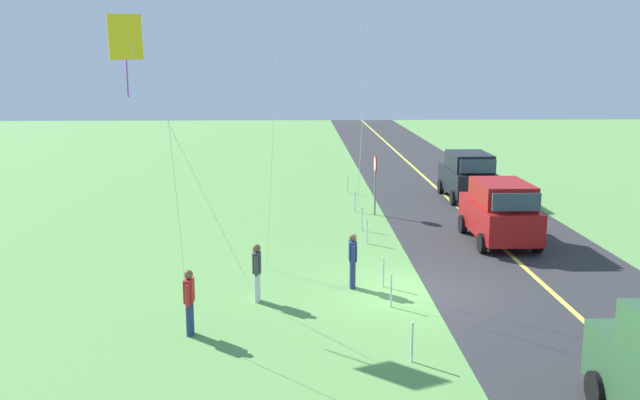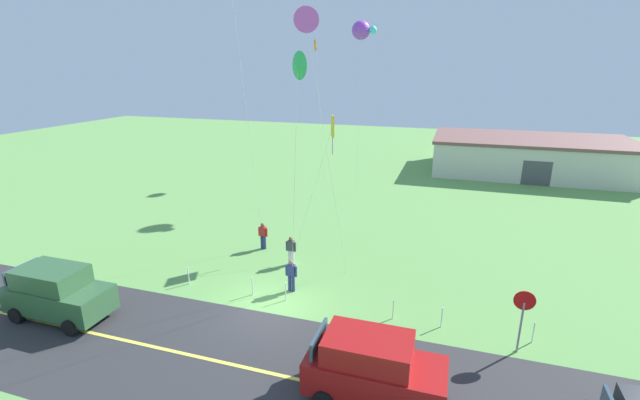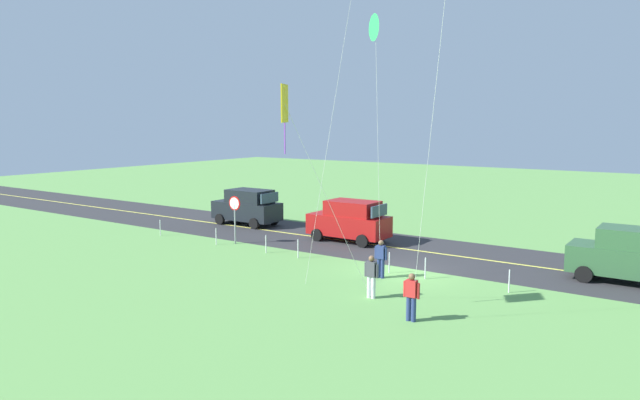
{
  "view_description": "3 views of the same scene",
  "coord_description": "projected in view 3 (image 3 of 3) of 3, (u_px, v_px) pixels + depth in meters",
  "views": [
    {
      "loc": [
        -18.62,
        3.11,
        6.35
      ],
      "look_at": [
        1.02,
        2.51,
        2.46
      ],
      "focal_mm": 38.94,
      "sensor_mm": 36.0,
      "label": 1
    },
    {
      "loc": [
        7.22,
        -15.39,
        10.3
      ],
      "look_at": [
        1.14,
        3.72,
        3.98
      ],
      "focal_mm": 24.14,
      "sensor_mm": 36.0,
      "label": 2
    },
    {
      "loc": [
        -10.83,
        22.43,
        6.45
      ],
      "look_at": [
        1.18,
        4.91,
        3.59
      ],
      "focal_mm": 32.55,
      "sensor_mm": 36.0,
      "label": 3
    }
  ],
  "objects": [
    {
      "name": "stop_sign",
      "position": [
        235.0,
        210.0,
        30.77
      ],
      "size": [
        0.76,
        0.08,
        2.56
      ],
      "color": "gray",
      "rests_on": "ground"
    },
    {
      "name": "car_suv_foreground",
      "position": [
        350.0,
        220.0,
        31.44
      ],
      "size": [
        4.4,
        2.12,
        2.24
      ],
      "color": "maroon",
      "rests_on": "ground"
    },
    {
      "name": "asphalt_road",
      "position": [
        442.0,
        254.0,
        28.53
      ],
      "size": [
        120.0,
        7.0,
        0.0
      ],
      "primitive_type": "cube",
      "color": "#2D2D30",
      "rests_on": "ground"
    },
    {
      "name": "person_adult_near",
      "position": [
        371.0,
        275.0,
        21.29
      ],
      "size": [
        0.58,
        0.22,
        1.6
      ],
      "rotation": [
        0.0,
        0.0,
        1.23
      ],
      "color": "silver",
      "rests_on": "ground"
    },
    {
      "name": "person_child_watcher",
      "position": [
        381.0,
        258.0,
        24.06
      ],
      "size": [
        0.58,
        0.22,
        1.6
      ],
      "rotation": [
        0.0,
        0.0,
        5.73
      ],
      "color": "navy",
      "rests_on": "ground"
    },
    {
      "name": "fence_post_0",
      "position": [
        509.0,
        281.0,
        22.02
      ],
      "size": [
        0.05,
        0.05,
        0.9
      ],
      "primitive_type": "cylinder",
      "color": "silver",
      "rests_on": "ground"
    },
    {
      "name": "person_adult_companion",
      "position": [
        411.0,
        295.0,
        18.81
      ],
      "size": [
        0.58,
        0.22,
        1.6
      ],
      "rotation": [
        0.0,
        0.0,
        3.85
      ],
      "color": "navy",
      "rests_on": "ground"
    },
    {
      "name": "kite_red_low",
      "position": [
        286.0,
        108.0,
        18.37
      ],
      "size": [
        1.48,
        3.92,
        7.64
      ],
      "color": "silver",
      "rests_on": "ground"
    },
    {
      "name": "car_parked_west_near",
      "position": [
        630.0,
        255.0,
        23.27
      ],
      "size": [
        4.4,
        2.12,
        2.24
      ],
      "color": "#2D5633",
      "rests_on": "ground"
    },
    {
      "name": "road_centre_stripe",
      "position": [
        442.0,
        254.0,
        28.53
      ],
      "size": [
        120.0,
        0.16,
        0.0
      ],
      "primitive_type": "cube",
      "color": "#E5E04C",
      "rests_on": "asphalt_road"
    },
    {
      "name": "fence_post_6",
      "position": [
        160.0,
        228.0,
        33.13
      ],
      "size": [
        0.05,
        0.05,
        0.9
      ],
      "primitive_type": "cylinder",
      "color": "silver",
      "rests_on": "ground"
    },
    {
      "name": "car_parked_east_near",
      "position": [
        248.0,
        207.0,
        36.6
      ],
      "size": [
        4.4,
        2.12,
        2.24
      ],
      "color": "black",
      "rests_on": "ground"
    },
    {
      "name": "fence_post_1",
      "position": [
        425.0,
        268.0,
        23.95
      ],
      "size": [
        0.05,
        0.05,
        0.9
      ],
      "primitive_type": "cylinder",
      "color": "silver",
      "rests_on": "ground"
    },
    {
      "name": "fence_post_4",
      "position": [
        266.0,
        244.0,
        28.74
      ],
      "size": [
        0.05,
        0.05,
        0.9
      ],
      "primitive_type": "cylinder",
      "color": "silver",
      "rests_on": "ground"
    },
    {
      "name": "fence_post_3",
      "position": [
        298.0,
        249.0,
        27.63
      ],
      "size": [
        0.05,
        0.05,
        0.9
      ],
      "primitive_type": "cylinder",
      "color": "silver",
      "rests_on": "ground"
    },
    {
      "name": "fence_post_2",
      "position": [
        389.0,
        263.0,
        24.89
      ],
      "size": [
        0.05,
        0.05,
        0.9
      ],
      "primitive_type": "cylinder",
      "color": "silver",
      "rests_on": "ground"
    },
    {
      "name": "fence_post_5",
      "position": [
        216.0,
        236.0,
        30.65
      ],
      "size": [
        0.05,
        0.05,
        0.9
      ],
      "primitive_type": "cylinder",
      "color": "silver",
      "rests_on": "ground"
    },
    {
      "name": "kite_yellow_high",
      "position": [
        376.0,
        28.0,
        23.65
      ],
      "size": [
        1.18,
        0.97,
        10.83
      ],
      "color": "silver",
      "rests_on": "ground"
    },
    {
      "name": "ground_plane",
      "position": [
        406.0,
        272.0,
        25.27
      ],
      "size": [
        120.0,
        120.0,
        0.1
      ],
      "primitive_type": "cube",
      "color": "#60994C"
    }
  ]
}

